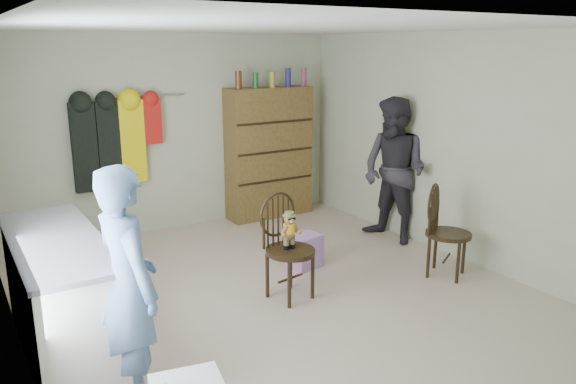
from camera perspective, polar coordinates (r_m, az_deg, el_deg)
ground_plane at (r=5.56m, az=-1.11°, el=-10.31°), size 5.00×5.00×0.00m
room_walls at (r=5.56m, az=-4.03°, el=6.67°), size 5.00×5.00×5.00m
counter at (r=4.76m, az=-22.01°, el=-9.70°), size 0.64×1.86×0.94m
chair_front at (r=5.31m, az=-0.16°, el=-4.89°), size 0.53×0.53×1.02m
chair_far at (r=6.04m, az=15.48°, el=-3.46°), size 0.59×0.59×0.98m
striped_bag at (r=6.13m, az=1.68°, el=-6.03°), size 0.39×0.33×0.36m
person_left at (r=3.86m, az=-15.92°, el=-9.27°), size 0.47×0.65×1.64m
person_right at (r=6.88m, az=10.75°, el=2.12°), size 0.79×0.95×1.77m
dresser at (r=7.79m, az=-1.94°, el=4.04°), size 1.20×0.39×2.05m
coat_rack at (r=7.02m, az=-17.20°, el=5.03°), size 1.42×0.12×1.09m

